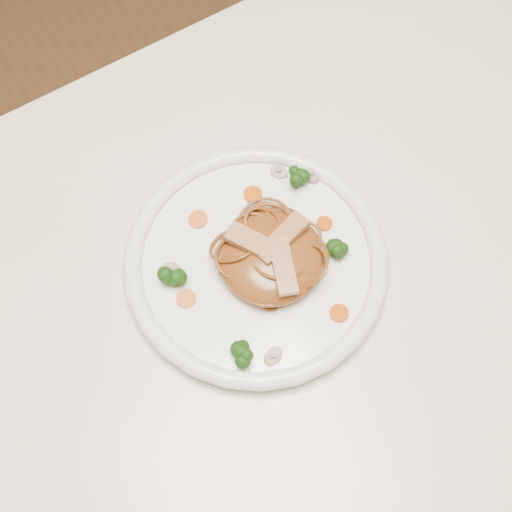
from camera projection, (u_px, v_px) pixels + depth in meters
ground at (256, 444)px, 1.43m from camera, size 4.00×4.00×0.00m
table at (256, 355)px, 0.84m from camera, size 1.20×0.80×0.75m
plate at (256, 264)px, 0.77m from camera, size 0.34×0.34×0.02m
noodle_mound at (271, 257)px, 0.74m from camera, size 0.13×0.13×0.04m
chicken_a at (282, 238)px, 0.73m from camera, size 0.07×0.04×0.01m
chicken_b at (257, 245)px, 0.73m from camera, size 0.05×0.07×0.01m
chicken_c at (283, 265)px, 0.72m from camera, size 0.04×0.07×0.01m
broccoli_0 at (297, 176)px, 0.79m from camera, size 0.04×0.04×0.03m
broccoli_1 at (173, 276)px, 0.74m from camera, size 0.03×0.03×0.03m
broccoli_2 at (245, 353)px, 0.70m from camera, size 0.03×0.03×0.03m
broccoli_3 at (337, 248)px, 0.75m from camera, size 0.03×0.03×0.03m
carrot_0 at (253, 195)px, 0.79m from camera, size 0.03×0.03×0.00m
carrot_1 at (186, 299)px, 0.74m from camera, size 0.03×0.03×0.00m
carrot_2 at (324, 224)px, 0.78m from camera, size 0.02×0.02×0.00m
carrot_3 at (198, 220)px, 0.78m from camera, size 0.03×0.03×0.00m
carrot_4 at (339, 313)px, 0.73m from camera, size 0.02×0.02×0.00m
mushroom_0 at (273, 356)px, 0.71m from camera, size 0.03×0.03×0.01m
mushroom_1 at (311, 175)px, 0.80m from camera, size 0.03×0.03×0.01m
mushroom_2 at (169, 271)px, 0.75m from camera, size 0.03×0.03×0.01m
mushroom_3 at (279, 172)px, 0.80m from camera, size 0.03×0.03×0.01m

